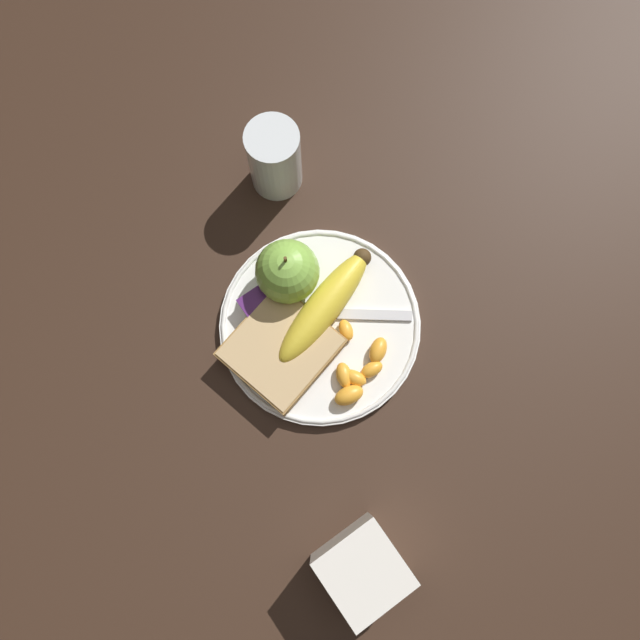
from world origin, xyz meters
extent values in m
plane|color=#332116|center=(0.00, 0.00, 0.00)|extent=(3.00, 3.00, 0.00)
cylinder|color=white|center=(0.00, 0.00, 0.01)|extent=(0.24, 0.24, 0.01)
torus|color=white|center=(0.00, 0.00, 0.01)|extent=(0.23, 0.23, 0.01)
cylinder|color=silver|center=(0.07, 0.19, 0.05)|extent=(0.06, 0.06, 0.10)
cylinder|color=yellow|center=(0.07, 0.19, 0.04)|extent=(0.06, 0.06, 0.08)
sphere|color=#84BC47|center=(0.00, 0.06, 0.05)|extent=(0.07, 0.07, 0.07)
cylinder|color=brown|center=(0.00, 0.06, 0.09)|extent=(0.00, 0.00, 0.01)
ellipsoid|color=yellow|center=(0.01, 0.01, 0.03)|extent=(0.17, 0.09, 0.04)
sphere|color=#473319|center=(0.08, 0.03, 0.03)|extent=(0.02, 0.02, 0.02)
cube|color=olive|center=(-0.05, 0.00, 0.02)|extent=(0.13, 0.13, 0.02)
cube|color=tan|center=(-0.05, 0.00, 0.02)|extent=(0.13, 0.13, 0.02)
cube|color=silver|center=(0.04, -0.02, 0.01)|extent=(0.11, 0.08, 0.00)
cube|color=silver|center=(-0.03, 0.04, 0.01)|extent=(0.06, 0.05, 0.00)
cube|color=silver|center=(-0.04, 0.06, 0.02)|extent=(0.04, 0.04, 0.02)
cube|color=#4C1E60|center=(-0.04, 0.06, 0.03)|extent=(0.05, 0.04, 0.00)
ellipsoid|color=#F9A32D|center=(-0.01, -0.07, 0.02)|extent=(0.03, 0.03, 0.02)
ellipsoid|color=#F9A32D|center=(0.04, -0.07, 0.02)|extent=(0.04, 0.03, 0.02)
ellipsoid|color=#F9A32D|center=(-0.01, -0.08, 0.02)|extent=(0.03, 0.03, 0.02)
ellipsoid|color=#F9A32D|center=(0.02, -0.08, 0.02)|extent=(0.03, 0.02, 0.02)
ellipsoid|color=#F9A32D|center=(-0.02, -0.09, 0.02)|extent=(0.04, 0.03, 0.02)
ellipsoid|color=#F9A32D|center=(-0.02, -0.03, 0.02)|extent=(0.03, 0.03, 0.01)
ellipsoid|color=#F9A32D|center=(0.02, -0.02, 0.02)|extent=(0.02, 0.03, 0.01)
cube|color=silver|center=(-0.12, -0.24, 0.04)|extent=(0.08, 0.08, 0.08)
camera|label=1|loc=(-0.10, -0.14, 0.72)|focal=35.00mm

